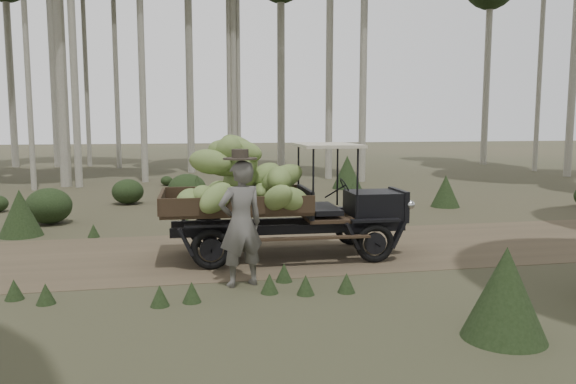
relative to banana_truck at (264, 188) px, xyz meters
name	(u,v)px	position (x,y,z in m)	size (l,w,h in m)	color
ground	(236,253)	(-0.48, 0.52, -1.32)	(120.00, 120.00, 0.00)	#473D2B
dirt_track	(236,253)	(-0.48, 0.52, -1.32)	(70.00, 4.00, 0.01)	brown
banana_truck	(264,188)	(0.00, 0.00, 0.00)	(4.74, 2.35, 2.40)	black
farmer	(241,222)	(-0.63, -1.69, -0.32)	(0.82, 0.64, 2.13)	#5B5853
undergrowth	(242,214)	(-0.14, 2.24, -0.83)	(23.78, 22.32, 1.33)	#233319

